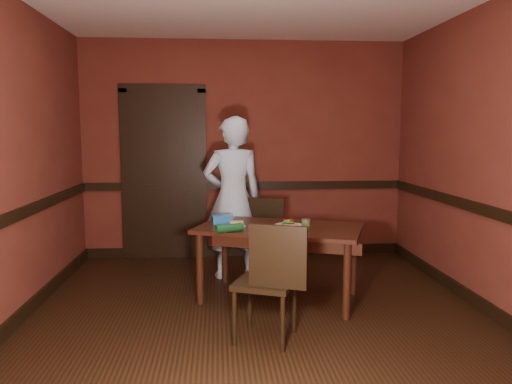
{
  "coord_description": "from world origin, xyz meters",
  "views": [
    {
      "loc": [
        -0.34,
        -4.02,
        1.59
      ],
      "look_at": [
        0.0,
        0.35,
        1.05
      ],
      "focal_mm": 35.0,
      "sensor_mm": 36.0,
      "label": 1
    }
  ],
  "objects": [
    {
      "name": "floor",
      "position": [
        0.0,
        0.0,
        0.0
      ],
      "size": [
        4.0,
        4.5,
        0.01
      ],
      "primitive_type": "cube",
      "color": "black",
      "rests_on": "ground"
    },
    {
      "name": "wall_back",
      "position": [
        0.0,
        2.25,
        1.35
      ],
      "size": [
        4.0,
        0.02,
        2.7
      ],
      "primitive_type": "cube",
      "color": "maroon",
      "rests_on": "ground"
    },
    {
      "name": "wall_front",
      "position": [
        0.0,
        -2.25,
        1.35
      ],
      "size": [
        4.0,
        0.02,
        2.7
      ],
      "primitive_type": "cube",
      "color": "maroon",
      "rests_on": "ground"
    },
    {
      "name": "wall_left",
      "position": [
        -2.0,
        0.0,
        1.35
      ],
      "size": [
        0.02,
        4.5,
        2.7
      ],
      "primitive_type": "cube",
      "color": "maroon",
      "rests_on": "ground"
    },
    {
      "name": "wall_right",
      "position": [
        2.0,
        0.0,
        1.35
      ],
      "size": [
        0.02,
        4.5,
        2.7
      ],
      "primitive_type": "cube",
      "color": "maroon",
      "rests_on": "ground"
    },
    {
      "name": "dado_back",
      "position": [
        0.0,
        2.23,
        0.9
      ],
      "size": [
        4.0,
        0.03,
        0.1
      ],
      "primitive_type": "cube",
      "color": "black",
      "rests_on": "ground"
    },
    {
      "name": "dado_left",
      "position": [
        -1.99,
        0.0,
        0.9
      ],
      "size": [
        0.03,
        4.5,
        0.1
      ],
      "primitive_type": "cube",
      "color": "black",
      "rests_on": "ground"
    },
    {
      "name": "dado_right",
      "position": [
        1.99,
        0.0,
        0.9
      ],
      "size": [
        0.03,
        4.5,
        0.1
      ],
      "primitive_type": "cube",
      "color": "black",
      "rests_on": "ground"
    },
    {
      "name": "baseboard_back",
      "position": [
        0.0,
        2.23,
        0.06
      ],
      "size": [
        4.0,
        0.03,
        0.12
      ],
      "primitive_type": "cube",
      "color": "black",
      "rests_on": "ground"
    },
    {
      "name": "baseboard_left",
      "position": [
        -1.99,
        0.0,
        0.06
      ],
      "size": [
        0.03,
        4.5,
        0.12
      ],
      "primitive_type": "cube",
      "color": "black",
      "rests_on": "ground"
    },
    {
      "name": "baseboard_right",
      "position": [
        1.99,
        0.0,
        0.06
      ],
      "size": [
        0.03,
        4.5,
        0.12
      ],
      "primitive_type": "cube",
      "color": "black",
      "rests_on": "ground"
    },
    {
      "name": "door",
      "position": [
        -1.0,
        2.22,
        1.09
      ],
      "size": [
        1.05,
        0.07,
        2.2
      ],
      "color": "black",
      "rests_on": "ground"
    },
    {
      "name": "dining_table",
      "position": [
        0.24,
        0.54,
        0.35
      ],
      "size": [
        1.69,
        1.31,
        0.7
      ],
      "primitive_type": "cube",
      "rotation": [
        0.0,
        0.0,
        -0.36
      ],
      "color": "black",
      "rests_on": "floor"
    },
    {
      "name": "chair_far",
      "position": [
        0.23,
        1.06,
        0.44
      ],
      "size": [
        0.52,
        0.52,
        0.87
      ],
      "primitive_type": null,
      "rotation": [
        0.0,
        0.0,
        -0.36
      ],
      "color": "black",
      "rests_on": "floor"
    },
    {
      "name": "chair_near",
      "position": [
        0.02,
        -0.36,
        0.46
      ],
      "size": [
        0.56,
        0.56,
        0.92
      ],
      "primitive_type": null,
      "rotation": [
        0.0,
        0.0,
        2.76
      ],
      "color": "black",
      "rests_on": "floor"
    },
    {
      "name": "person",
      "position": [
        -0.18,
        1.31,
        0.87
      ],
      "size": [
        0.69,
        0.51,
        1.74
      ],
      "primitive_type": "imported",
      "rotation": [
        0.0,
        0.0,
        3.29
      ],
      "color": "#B0D5EB",
      "rests_on": "floor"
    },
    {
      "name": "sandwich_plate",
      "position": [
        0.32,
        0.52,
        0.72
      ],
      "size": [
        0.27,
        0.27,
        0.07
      ],
      "rotation": [
        0.0,
        0.0,
        0.12
      ],
      "color": "white",
      "rests_on": "dining_table"
    },
    {
      "name": "sauce_jar",
      "position": [
        0.46,
        0.38,
        0.75
      ],
      "size": [
        0.08,
        0.08,
        0.1
      ],
      "rotation": [
        0.0,
        0.0,
        -0.06
      ],
      "color": "#4D8D3D",
      "rests_on": "dining_table"
    },
    {
      "name": "cheese_saucer",
      "position": [
        -0.17,
        0.55,
        0.72
      ],
      "size": [
        0.16,
        0.16,
        0.05
      ],
      "rotation": [
        0.0,
        0.0,
        -0.18
      ],
      "color": "white",
      "rests_on": "dining_table"
    },
    {
      "name": "food_tub",
      "position": [
        -0.3,
        0.73,
        0.74
      ],
      "size": [
        0.22,
        0.16,
        0.08
      ],
      "rotation": [
        0.0,
        0.0,
        0.14
      ],
      "color": "blue",
      "rests_on": "dining_table"
    },
    {
      "name": "wrapped_veg",
      "position": [
        -0.24,
        0.31,
        0.74
      ],
      "size": [
        0.26,
        0.17,
        0.07
      ],
      "primitive_type": "cylinder",
      "rotation": [
        0.0,
        1.57,
        0.43
      ],
      "color": "#12471E",
      "rests_on": "dining_table"
    }
  ]
}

